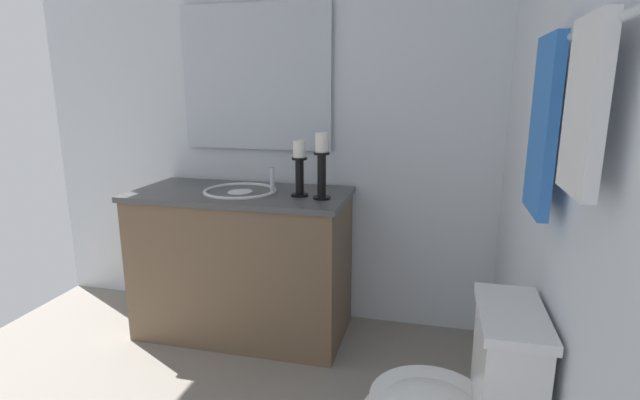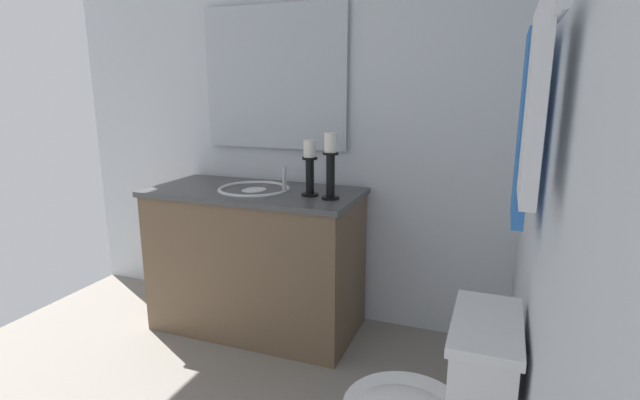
{
  "view_description": "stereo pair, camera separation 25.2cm",
  "coord_description": "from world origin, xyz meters",
  "px_view_note": "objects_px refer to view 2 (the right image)",
  "views": [
    {
      "loc": [
        1.45,
        1.04,
        1.39
      ],
      "look_at": [
        -0.52,
        0.55,
        0.91
      ],
      "focal_mm": 26.92,
      "sensor_mm": 36.0,
      "label": 1
    },
    {
      "loc": [
        1.38,
        1.28,
        1.39
      ],
      "look_at": [
        -0.52,
        0.55,
        0.91
      ],
      "focal_mm": 26.92,
      "sensor_mm": 36.0,
      "label": 2
    }
  ],
  "objects_px": {
    "vanity_cabinet": "(256,259)",
    "candle_holder_tall": "(331,164)",
    "candle_holder_short": "(310,166)",
    "towel_bar": "(547,30)",
    "mirror": "(273,78)",
    "sink_basin": "(254,196)",
    "towel_center": "(535,108)",
    "towel_near_vanity": "(525,129)"
  },
  "relations": [
    {
      "from": "towel_near_vanity",
      "to": "towel_center",
      "type": "xyz_separation_m",
      "value": [
        0.39,
        0.0,
        0.07
      ]
    },
    {
      "from": "vanity_cabinet",
      "to": "towel_center",
      "type": "relative_size",
      "value": 3.25
    },
    {
      "from": "vanity_cabinet",
      "to": "candle_holder_tall",
      "type": "xyz_separation_m",
      "value": [
        0.06,
        0.48,
        0.6
      ]
    },
    {
      "from": "candle_holder_short",
      "to": "candle_holder_tall",
      "type": "bearing_deg",
      "value": 75.36
    },
    {
      "from": "towel_near_vanity",
      "to": "towel_center",
      "type": "height_order",
      "value": "same"
    },
    {
      "from": "candle_holder_short",
      "to": "vanity_cabinet",
      "type": "bearing_deg",
      "value": -94.48
    },
    {
      "from": "towel_near_vanity",
      "to": "candle_holder_short",
      "type": "bearing_deg",
      "value": -130.96
    },
    {
      "from": "sink_basin",
      "to": "towel_center",
      "type": "bearing_deg",
      "value": 46.36
    },
    {
      "from": "sink_basin",
      "to": "towel_near_vanity",
      "type": "relative_size",
      "value": 0.79
    },
    {
      "from": "sink_basin",
      "to": "candle_holder_tall",
      "type": "relative_size",
      "value": 1.19
    },
    {
      "from": "sink_basin",
      "to": "towel_center",
      "type": "relative_size",
      "value": 1.1
    },
    {
      "from": "towel_bar",
      "to": "candle_holder_tall",
      "type": "bearing_deg",
      "value": -139.27
    },
    {
      "from": "towel_bar",
      "to": "towel_center",
      "type": "bearing_deg",
      "value": -5.27
    },
    {
      "from": "towel_bar",
      "to": "towel_near_vanity",
      "type": "relative_size",
      "value": 1.53
    },
    {
      "from": "vanity_cabinet",
      "to": "towel_bar",
      "type": "bearing_deg",
      "value": 51.49
    },
    {
      "from": "vanity_cabinet",
      "to": "towel_center",
      "type": "height_order",
      "value": "towel_center"
    },
    {
      "from": "candle_holder_short",
      "to": "towel_bar",
      "type": "height_order",
      "value": "towel_bar"
    },
    {
      "from": "candle_holder_short",
      "to": "sink_basin",
      "type": "bearing_deg",
      "value": -94.49
    },
    {
      "from": "towel_bar",
      "to": "towel_near_vanity",
      "type": "height_order",
      "value": "towel_near_vanity"
    },
    {
      "from": "mirror",
      "to": "vanity_cabinet",
      "type": "bearing_deg",
      "value": -0.01
    },
    {
      "from": "candle_holder_tall",
      "to": "towel_center",
      "type": "relative_size",
      "value": 0.92
    },
    {
      "from": "mirror",
      "to": "towel_near_vanity",
      "type": "xyz_separation_m",
      "value": [
        1.16,
        1.33,
        -0.16
      ]
    },
    {
      "from": "vanity_cabinet",
      "to": "towel_near_vanity",
      "type": "bearing_deg",
      "value": 56.57
    },
    {
      "from": "sink_basin",
      "to": "towel_center",
      "type": "height_order",
      "value": "towel_center"
    },
    {
      "from": "candle_holder_short",
      "to": "towel_bar",
      "type": "relative_size",
      "value": 0.38
    },
    {
      "from": "candle_holder_short",
      "to": "towel_near_vanity",
      "type": "bearing_deg",
      "value": 49.04
    },
    {
      "from": "sink_basin",
      "to": "towel_near_vanity",
      "type": "xyz_separation_m",
      "value": [
        0.88,
        1.33,
        0.49
      ]
    },
    {
      "from": "candle_holder_tall",
      "to": "vanity_cabinet",
      "type": "bearing_deg",
      "value": -97.22
    },
    {
      "from": "sink_basin",
      "to": "candle_holder_short",
      "type": "distance_m",
      "value": 0.4
    },
    {
      "from": "candle_holder_tall",
      "to": "towel_near_vanity",
      "type": "height_order",
      "value": "towel_near_vanity"
    },
    {
      "from": "mirror",
      "to": "towel_bar",
      "type": "height_order",
      "value": "mirror"
    },
    {
      "from": "candle_holder_short",
      "to": "towel_center",
      "type": "xyz_separation_m",
      "value": [
        1.24,
        0.98,
        0.36
      ]
    },
    {
      "from": "vanity_cabinet",
      "to": "candle_holder_tall",
      "type": "bearing_deg",
      "value": 82.78
    },
    {
      "from": "candle_holder_short",
      "to": "towel_center",
      "type": "height_order",
      "value": "towel_center"
    },
    {
      "from": "towel_near_vanity",
      "to": "candle_holder_tall",
      "type": "bearing_deg",
      "value": -133.77
    },
    {
      "from": "candle_holder_tall",
      "to": "towel_bar",
      "type": "relative_size",
      "value": 0.43
    },
    {
      "from": "candle_holder_short",
      "to": "towel_bar",
      "type": "xyz_separation_m",
      "value": [
        1.05,
        1.0,
        0.53
      ]
    },
    {
      "from": "vanity_cabinet",
      "to": "candle_holder_tall",
      "type": "distance_m",
      "value": 0.77
    },
    {
      "from": "towel_near_vanity",
      "to": "towel_center",
      "type": "bearing_deg",
      "value": 0.0
    },
    {
      "from": "sink_basin",
      "to": "towel_center",
      "type": "distance_m",
      "value": 1.92
    },
    {
      "from": "vanity_cabinet",
      "to": "towel_near_vanity",
      "type": "distance_m",
      "value": 1.81
    },
    {
      "from": "candle_holder_tall",
      "to": "sink_basin",
      "type": "bearing_deg",
      "value": -97.24
    }
  ]
}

